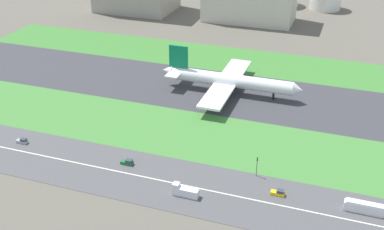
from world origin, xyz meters
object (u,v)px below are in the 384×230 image
Objects in this scene: car_0 at (127,162)px; car_1 at (22,141)px; car_2 at (278,193)px; truck_1 at (185,191)px; airliner at (227,80)px; bus_0 at (364,208)px; traffic_light at (257,165)px.

car_0 is 43.40m from car_1.
truck_1 is at bearing -160.21° from car_2.
airliner is at bearing -84.17° from truck_1.
bus_0 is (25.61, -0.00, 0.90)m from car_2.
car_2 is at bearing 180.00° from bus_0.
airliner reaches higher than car_2.
car_1 is 0.61× the size of traffic_light.
car_0 is 44.61m from traffic_light.
traffic_light is at bearing 137.94° from car_2.
car_1 is (-60.27, -68.00, -5.31)m from airliner.
traffic_light reaches higher than truck_1.
airliner is 78.54m from truck_1.
car_2 is 0.38× the size of bus_0.
car_0 is 0.52× the size of truck_1.
car_2 is 25.62m from bus_0.
bus_0 is 1.61× the size of traffic_light.
traffic_light is (-8.86, 7.99, 3.37)m from car_2.
airliner reaches higher than truck_1.
car_1 is 87.59m from traffic_light.
bus_0 reaches higher than car_0.
traffic_light is (26.89, -60.01, -1.94)m from airliner.
car_1 is at bearing -131.55° from airliner.
bus_0 is 2.64× the size of car_0.
airliner is 70.26m from car_0.
bus_0 is 78.23m from car_0.
airliner is at bearing 114.14° from traffic_light.
truck_1 is 68.96m from car_1.
car_1 is (-121.63, 0.00, -0.90)m from bus_0.
airliner reaches higher than traffic_light.
car_0 is 1.00× the size of car_1.
traffic_light is (43.76, 7.99, 3.37)m from car_0.
traffic_light is at bearing 5.24° from car_1.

